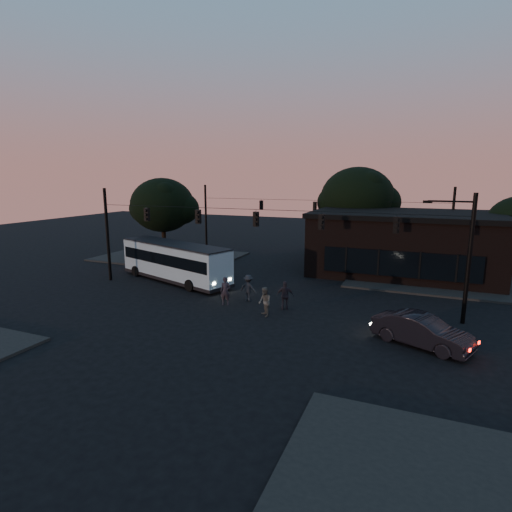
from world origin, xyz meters
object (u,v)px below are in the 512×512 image
at_px(pedestrian_a, 225,291).
at_px(pedestrian_b, 265,302).
at_px(building, 403,243).
at_px(bus, 175,260).
at_px(pedestrian_c, 285,295).
at_px(car, 422,331).
at_px(pedestrian_d, 248,288).

relative_size(pedestrian_a, pedestrian_b, 1.04).
height_order(pedestrian_a, pedestrian_b, pedestrian_a).
distance_m(building, bus, 19.74).
height_order(pedestrian_b, pedestrian_c, pedestrian_c).
xyz_separation_m(bus, pedestrian_b, (9.84, -5.11, -0.84)).
height_order(bus, car, bus).
bearing_deg(bus, pedestrian_c, 0.30).
bearing_deg(car, pedestrian_a, 103.65).
xyz_separation_m(building, pedestrian_a, (-10.27, -14.19, -1.77)).
relative_size(pedestrian_a, pedestrian_c, 1.00).
bearing_deg(bus, pedestrian_b, -8.95).
relative_size(building, pedestrian_c, 8.18).
height_order(building, pedestrian_c, building).
relative_size(car, pedestrian_d, 2.62).
height_order(car, pedestrian_d, pedestrian_d).
height_order(car, pedestrian_c, pedestrian_c).
distance_m(pedestrian_a, pedestrian_c, 4.00).
bearing_deg(pedestrian_a, pedestrian_c, -8.89).
bearing_deg(building, pedestrian_b, -114.86).
bearing_deg(pedestrian_b, pedestrian_a, -149.27).
relative_size(pedestrian_c, pedestrian_d, 1.03).
bearing_deg(pedestrian_a, bus, 131.65).
xyz_separation_m(pedestrian_b, pedestrian_c, (0.76, 1.63, 0.04)).
xyz_separation_m(bus, pedestrian_c, (10.61, -3.48, -0.80)).
relative_size(bus, pedestrian_c, 6.00).
distance_m(pedestrian_a, pedestrian_b, 3.37).
distance_m(bus, car, 19.71).
xyz_separation_m(building, pedestrian_d, (-9.22, -12.82, -1.79)).
bearing_deg(car, pedestrian_b, 106.76).
xyz_separation_m(bus, pedestrian_a, (6.64, -4.05, -0.80)).
distance_m(pedestrian_a, pedestrian_d, 1.72).
relative_size(building, car, 3.21).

